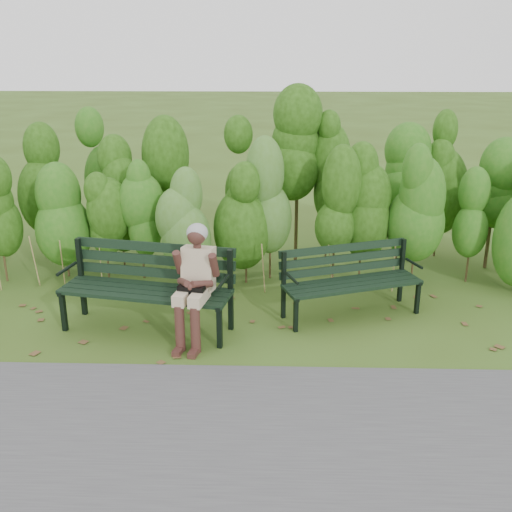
{
  "coord_description": "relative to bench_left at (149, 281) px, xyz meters",
  "views": [
    {
      "loc": [
        0.2,
        -6.31,
        3.07
      ],
      "look_at": [
        0.0,
        0.35,
        0.75
      ],
      "focal_mm": 42.0,
      "sensor_mm": 36.0,
      "label": 1
    }
  ],
  "objects": [
    {
      "name": "bench_right",
      "position": [
        2.32,
        0.45,
        -0.08
      ],
      "size": [
        1.75,
        1.08,
        0.83
      ],
      "color": "black",
      "rests_on": "ground"
    },
    {
      "name": "leaf_litter",
      "position": [
        1.52,
        0.03,
        -0.57
      ],
      "size": [
        6.03,
        2.11,
        0.01
      ],
      "color": "brown",
      "rests_on": "ground"
    },
    {
      "name": "footpath",
      "position": [
        1.21,
        -2.18,
        -0.56
      ],
      "size": [
        60.0,
        2.5,
        0.01
      ],
      "primitive_type": "cube",
      "color": "#474749",
      "rests_on": "ground"
    },
    {
      "name": "ground",
      "position": [
        1.21,
        0.02,
        -0.57
      ],
      "size": [
        80.0,
        80.0,
        0.0
      ],
      "primitive_type": "plane",
      "color": "#3A4F19"
    },
    {
      "name": "seated_woman",
      "position": [
        0.57,
        -0.31,
        0.18
      ],
      "size": [
        0.52,
        0.76,
        1.3
      ],
      "color": "beige",
      "rests_on": "ground"
    },
    {
      "name": "hedge_band",
      "position": [
        1.21,
        1.88,
        0.69
      ],
      "size": [
        11.04,
        1.67,
        2.42
      ],
      "color": "#47381E",
      "rests_on": "ground"
    },
    {
      "name": "bench_left",
      "position": [
        0.0,
        0.0,
        0.0
      ],
      "size": [
        2.02,
        0.99,
        0.97
      ],
      "color": "black",
      "rests_on": "ground"
    }
  ]
}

